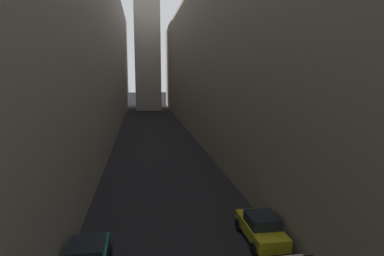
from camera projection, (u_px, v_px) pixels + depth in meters
The scene contains 4 objects.
ground_plane at pixel (156, 143), 43.70m from camera, with size 264.00×264.00×0.00m, color black.
building_block_left at pixel (68, 51), 42.11m from camera, with size 10.92×108.00×23.96m, color gray.
building_block_right at pixel (244, 61), 45.80m from camera, with size 13.84×108.00×21.63m, color #756B5B.
parked_car_right_far at pixel (261, 227), 17.79m from camera, with size 1.89×4.10×1.55m.
Camera 1 is at (-1.82, 4.95, 8.90)m, focal length 30.91 mm.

